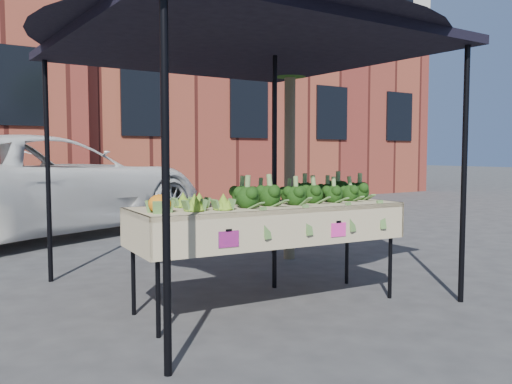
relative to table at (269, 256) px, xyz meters
name	(u,v)px	position (x,y,z in m)	size (l,w,h in m)	color
ground	(257,307)	(-0.11, 0.02, -0.45)	(90.00, 90.00, 0.00)	#313134
table	(269,256)	(0.00, 0.00, 0.00)	(2.46, 1.02, 0.90)	tan
canopy	(241,151)	(0.08, 0.58, 0.92)	(3.16, 3.16, 2.74)	black
broccoli_heap	(299,190)	(0.36, 0.03, 0.57)	(1.52, 0.55, 0.23)	#10350F
romanesco_cluster	(199,198)	(-0.66, 0.04, 0.54)	(0.41, 0.55, 0.18)	#7CA42A
cauliflower_pair	(160,202)	(-1.05, -0.05, 0.53)	(0.18, 0.18, 0.16)	orange
vehicle	(37,54)	(-0.70, 5.44, 2.49)	(2.71, 1.63, 5.88)	white
street_tree	(290,101)	(1.46, 1.60, 1.56)	(2.04, 2.04, 4.01)	#1E4C14
building_right	(221,69)	(6.89, 12.52, 3.80)	(12.00, 8.00, 8.50)	maroon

